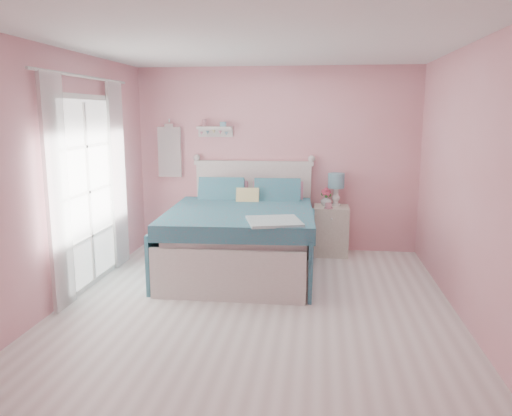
% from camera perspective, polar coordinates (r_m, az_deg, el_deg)
% --- Properties ---
extents(floor, '(4.50, 4.50, 0.00)m').
position_cam_1_polar(floor, '(5.28, 0.11, -10.94)').
color(floor, silver).
rests_on(floor, ground).
extents(room_shell, '(4.50, 4.50, 4.50)m').
position_cam_1_polar(room_shell, '(4.92, 0.12, 6.47)').
color(room_shell, pink).
rests_on(room_shell, floor).
extents(bed, '(1.83, 2.25, 1.28)m').
position_cam_1_polar(bed, '(6.27, -1.54, -3.37)').
color(bed, silver).
rests_on(bed, floor).
extents(nightstand, '(0.47, 0.47, 0.69)m').
position_cam_1_polar(nightstand, '(7.05, 8.55, -2.54)').
color(nightstand, beige).
rests_on(nightstand, floor).
extents(table_lamp, '(0.23, 0.23, 0.45)m').
position_cam_1_polar(table_lamp, '(7.02, 9.15, 2.83)').
color(table_lamp, white).
rests_on(table_lamp, nightstand).
extents(vase, '(0.15, 0.15, 0.15)m').
position_cam_1_polar(vase, '(7.01, 8.01, 0.88)').
color(vase, silver).
rests_on(vase, nightstand).
extents(teacup, '(0.10, 0.10, 0.08)m').
position_cam_1_polar(teacup, '(6.81, 8.29, 0.25)').
color(teacup, '#D08B9C').
rests_on(teacup, nightstand).
extents(roses, '(0.14, 0.11, 0.12)m').
position_cam_1_polar(roses, '(6.98, 8.02, 1.81)').
color(roses, '#E24D6E').
rests_on(roses, vase).
extents(wall_shelf, '(0.50, 0.15, 0.25)m').
position_cam_1_polar(wall_shelf, '(7.21, -4.72, 8.99)').
color(wall_shelf, silver).
rests_on(wall_shelf, room_shell).
extents(hanging_dress, '(0.34, 0.03, 0.72)m').
position_cam_1_polar(hanging_dress, '(7.39, -9.85, 6.32)').
color(hanging_dress, white).
rests_on(hanging_dress, room_shell).
extents(french_door, '(0.04, 1.32, 2.16)m').
position_cam_1_polar(french_door, '(5.93, -18.65, 1.68)').
color(french_door, silver).
rests_on(french_door, floor).
extents(curtain_near, '(0.04, 0.40, 2.32)m').
position_cam_1_polar(curtain_near, '(5.24, -21.73, 1.52)').
color(curtain_near, white).
rests_on(curtain_near, floor).
extents(curtain_far, '(0.04, 0.40, 2.32)m').
position_cam_1_polar(curtain_far, '(6.56, -15.51, 3.62)').
color(curtain_far, white).
rests_on(curtain_far, floor).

